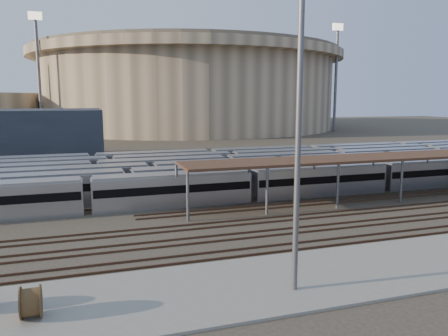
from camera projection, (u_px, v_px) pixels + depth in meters
name	position (u px, v px, depth m)	size (l,w,h in m)	color
ground	(267.00, 218.00, 45.02)	(420.00, 420.00, 0.00)	#383026
apron	(287.00, 280.00, 29.39)	(50.00, 9.00, 0.20)	gray
subway_trains	(223.00, 172.00, 62.49)	(127.40, 23.90, 3.60)	#A1A2A6
inspection_shed	(416.00, 157.00, 54.66)	(60.30, 6.00, 5.30)	#5A5A5F
empty_tracks	(288.00, 231.00, 40.31)	(170.00, 9.62, 0.18)	#4C3323
stadium	(189.00, 88.00, 181.57)	(124.00, 124.00, 32.50)	tan
floodlight_0	(39.00, 71.00, 136.05)	(4.00, 1.00, 38.40)	#5A5A5F
floodlight_2	(336.00, 75.00, 156.95)	(4.00, 1.00, 38.40)	#5A5A5F
floodlight_3	(99.00, 79.00, 189.10)	(4.00, 1.00, 38.40)	#5A5A5F
cable_reel_east	(31.00, 302.00, 24.01)	(1.84, 1.84, 1.02)	brown
yard_light_pole	(299.00, 106.00, 25.95)	(0.81, 0.36, 22.96)	#5A5A5F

